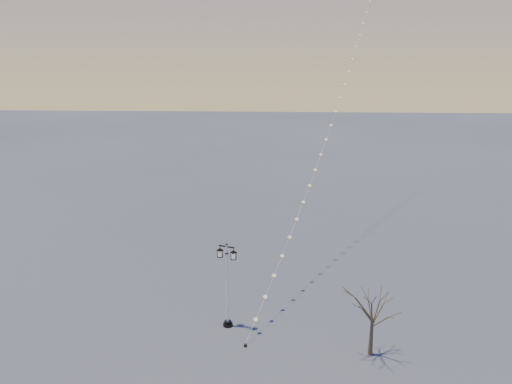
{
  "coord_description": "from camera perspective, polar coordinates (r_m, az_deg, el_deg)",
  "views": [
    {
      "loc": [
        1.75,
        -26.78,
        16.71
      ],
      "look_at": [
        -0.36,
        6.21,
        8.05
      ],
      "focal_mm": 34.56,
      "sensor_mm": 36.0,
      "label": 1
    }
  ],
  "objects": [
    {
      "name": "ground",
      "position": [
        31.61,
        -0.07,
        -17.24
      ],
      "size": [
        300.0,
        300.0,
        0.0
      ],
      "primitive_type": "plane",
      "color": "#4A4C4B",
      "rests_on": "ground"
    },
    {
      "name": "street_lamp",
      "position": [
        32.11,
        -3.35,
        -10.26
      ],
      "size": [
        1.4,
        0.84,
        5.76
      ],
      "rotation": [
        0.0,
        0.0,
        -0.35
      ],
      "color": "black",
      "rests_on": "ground"
    },
    {
      "name": "kite_train",
      "position": [
        47.48,
        9.31,
        11.88
      ],
      "size": [
        14.31,
        42.01,
        29.33
      ],
      "rotation": [
        0.0,
        0.0,
        0.25
      ],
      "color": "black",
      "rests_on": "ground"
    },
    {
      "name": "bare_tree",
      "position": [
        29.97,
        13.4,
        -12.93
      ],
      "size": [
        2.63,
        2.63,
        4.36
      ],
      "rotation": [
        0.0,
        0.0,
        0.23
      ],
      "color": "#483E28",
      "rests_on": "ground"
    }
  ]
}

